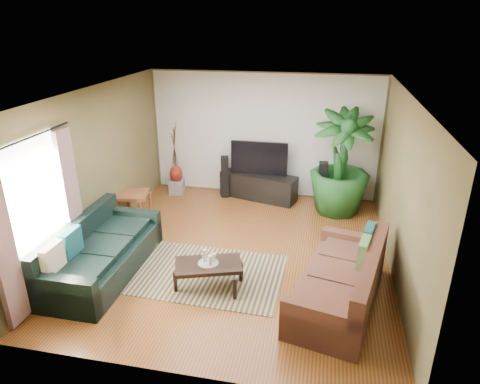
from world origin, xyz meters
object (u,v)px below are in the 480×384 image
(sofa_right, at_px, (339,276))
(side_table, at_px, (134,207))
(tv_stand, at_px, (259,186))
(coffee_table, at_px, (209,275))
(pedestal, at_px, (177,187))
(speaker_right, at_px, (322,186))
(vase, at_px, (176,174))
(potted_plant, at_px, (341,163))
(sofa_left, at_px, (103,249))
(speaker_left, at_px, (225,177))
(television, at_px, (259,158))

(sofa_right, relative_size, side_table, 3.74)
(tv_stand, bearing_deg, side_table, -128.74)
(coffee_table, xyz_separation_m, side_table, (-2.03, 1.87, 0.09))
(pedestal, bearing_deg, speaker_right, -2.96)
(speaker_right, xyz_separation_m, vase, (-3.24, 0.17, -0.04))
(potted_plant, relative_size, side_table, 3.62)
(sofa_left, relative_size, coffee_table, 2.40)
(vase, bearing_deg, coffee_table, -63.44)
(coffee_table, relative_size, speaker_left, 1.04)
(sofa_right, bearing_deg, tv_stand, -141.19)
(sofa_left, distance_m, speaker_left, 3.57)
(sofa_right, bearing_deg, side_table, -102.74)
(vase, bearing_deg, sofa_left, -90.25)
(side_table, bearing_deg, vase, 77.37)
(speaker_right, height_order, potted_plant, potted_plant)
(sofa_right, relative_size, potted_plant, 1.03)
(tv_stand, height_order, pedestal, tv_stand)
(sofa_left, xyz_separation_m, sofa_right, (3.58, -0.03, 0.00))
(sofa_right, height_order, vase, sofa_right)
(television, bearing_deg, sofa_right, -64.08)
(speaker_left, height_order, vase, speaker_left)
(television, relative_size, potted_plant, 0.58)
(television, relative_size, pedestal, 3.84)
(television, xyz_separation_m, side_table, (-2.21, -1.64, -0.63))
(sofa_right, bearing_deg, vase, -120.63)
(television, distance_m, speaker_right, 1.47)
(coffee_table, height_order, speaker_left, speaker_left)
(side_table, bearing_deg, speaker_left, 46.77)
(speaker_left, height_order, speaker_right, speaker_right)
(sofa_right, xyz_separation_m, speaker_right, (-0.33, 3.21, 0.08))
(speaker_left, xyz_separation_m, pedestal, (-1.12, -0.04, -0.31))
(coffee_table, height_order, tv_stand, tv_stand)
(pedestal, height_order, side_table, side_table)
(coffee_table, bearing_deg, tv_stand, 68.68)
(speaker_left, height_order, potted_plant, potted_plant)
(tv_stand, xyz_separation_m, potted_plant, (1.70, -0.38, 0.78))
(television, xyz_separation_m, speaker_left, (-0.75, -0.09, -0.45))
(sofa_left, relative_size, vase, 5.67)
(speaker_left, bearing_deg, speaker_right, -20.20)
(potted_plant, xyz_separation_m, vase, (-3.57, 0.27, -0.59))
(sofa_right, distance_m, television, 3.93)
(sofa_left, bearing_deg, sofa_right, -90.02)
(speaker_left, height_order, side_table, speaker_left)
(coffee_table, xyz_separation_m, television, (0.18, 3.51, 0.72))
(pedestal, bearing_deg, tv_stand, 3.31)
(sofa_left, bearing_deg, vase, 0.18)
(television, distance_m, pedestal, 2.02)
(coffee_table, height_order, television, television)
(speaker_right, bearing_deg, vase, 173.57)
(sofa_right, height_order, television, television)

